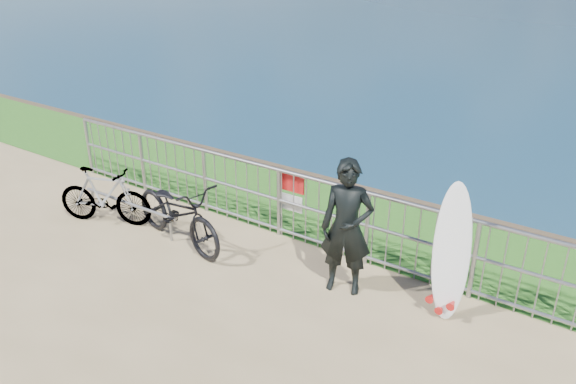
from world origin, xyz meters
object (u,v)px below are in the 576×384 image
Objects in this scene: surfer at (347,228)px; bicycle_far at (104,196)px; bicycle_near at (178,212)px; surfboard at (451,257)px.

surfer reaches higher than bicycle_far.
bicycle_near reaches higher than bicycle_far.
bicycle_far is (-4.12, -0.50, -0.44)m from surfer.
surfer is at bearing -104.53° from bicycle_far.
bicycle_near is at bearing 168.82° from surfer.
surfer is 1.15× the size of bicycle_far.
surfboard is at bearing -70.58° from bicycle_near.
surfer is at bearing -169.29° from surfboard.
bicycle_near is at bearing -104.77° from bicycle_far.
surfboard is 5.45m from bicycle_far.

